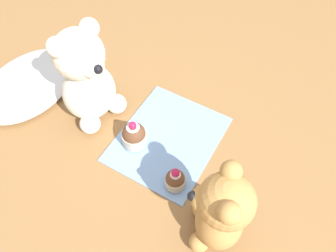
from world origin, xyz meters
name	(u,v)px	position (x,y,z in m)	size (l,w,h in m)	color
ground_plane	(168,139)	(0.00, 0.00, 0.00)	(4.00, 4.00, 0.00)	olive
knitted_placemat	(168,139)	(0.00, 0.00, 0.00)	(0.27, 0.22, 0.01)	#7A9ED1
tulle_cloth	(28,84)	(-0.04, 0.41, 0.02)	(0.29, 0.21, 0.03)	silver
teddy_bear_cream	(86,79)	(-0.02, 0.20, 0.12)	(0.15, 0.15, 0.26)	silver
teddy_bear_tan	(221,212)	(-0.15, -0.19, 0.11)	(0.13, 0.13, 0.21)	#B78447
cupcake_near_cream_bear	(134,135)	(-0.05, 0.06, 0.03)	(0.06, 0.06, 0.08)	#B2ADA3
cupcake_near_tan_bear	(175,179)	(-0.10, -0.07, 0.03)	(0.05, 0.05, 0.06)	#B2ADA3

